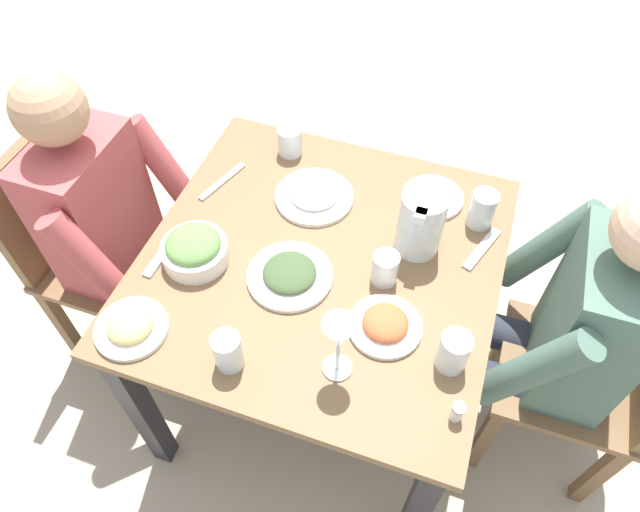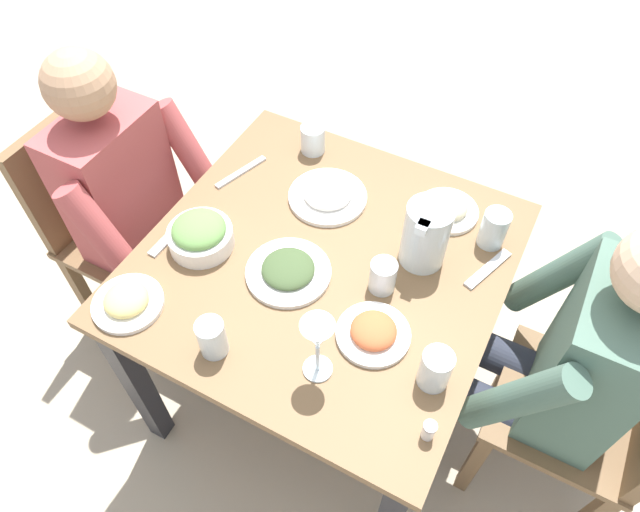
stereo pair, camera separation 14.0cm
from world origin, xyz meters
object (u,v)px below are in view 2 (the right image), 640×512
object	(u,v)px
dining_table	(323,285)
chair_far	(109,218)
salad_bowl	(200,234)
water_glass_far_right	(212,338)
water_pitcher	(426,234)
water_glass_by_pitcher	(435,369)
plate_beans	(448,209)
water_glass_near_left	(383,276)
plate_rice_curry	(373,332)
plate_fries	(127,301)
diner_near	(548,357)
plate_yoghurt	(328,194)
chair_near	(607,415)
salt_shaker	(429,430)
water_glass_near_right	(313,139)
water_glass_center	(494,229)
wine_glass	(318,339)
diner_far	(146,210)
plate_dolmas	(288,270)

from	to	relation	value
dining_table	chair_far	world-z (taller)	chair_far
salad_bowl	water_glass_far_right	size ratio (longest dim) A/B	1.68
water_pitcher	water_glass_by_pitcher	bearing A→B (deg)	-154.25
plate_beans	water_glass_near_left	world-z (taller)	water_glass_near_left
water_glass_by_pitcher	water_glass_far_right	world-z (taller)	water_glass_by_pitcher
water_glass_by_pitcher	plate_rice_curry	bearing A→B (deg)	75.73
plate_beans	plate_fries	world-z (taller)	same
diner_near	plate_fries	world-z (taller)	diner_near
plate_yoghurt	water_glass_far_right	world-z (taller)	water_glass_far_right
salad_bowl	plate_yoghurt	distance (m)	0.38
chair_near	water_glass_near_left	distance (m)	0.72
dining_table	chair_far	size ratio (longest dim) A/B	1.08
chair_near	salt_shaker	distance (m)	0.63
water_glass_by_pitcher	diner_near	bearing A→B (deg)	-42.18
water_glass_far_right	salt_shaker	xyz separation A→B (m)	(0.04, -0.52, -0.02)
dining_table	chair_near	xyz separation A→B (m)	(0.07, -0.83, -0.14)
water_glass_near_right	salt_shaker	xyz separation A→B (m)	(-0.69, -0.65, -0.02)
plate_beans	water_glass_far_right	size ratio (longest dim) A/B	1.69
chair_near	salad_bowl	world-z (taller)	chair_near
dining_table	plate_beans	size ratio (longest dim) A/B	5.31
water_pitcher	water_glass_near_right	bearing A→B (deg)	62.21
water_glass_center	chair_far	bearing A→B (deg)	102.82
water_pitcher	plate_beans	bearing A→B (deg)	-1.49
plate_yoghurt	water_glass_far_right	distance (m)	0.56
wine_glass	salt_shaker	bearing A→B (deg)	-95.68
diner_near	diner_far	xyz separation A→B (m)	(-0.08, 1.24, 0.00)
salad_bowl	water_glass_near_left	world-z (taller)	same
plate_yoghurt	diner_near	bearing A→B (deg)	-100.76
plate_yoghurt	plate_rice_curry	xyz separation A→B (m)	(-0.36, -0.31, 0.00)
plate_fries	plate_rice_curry	bearing A→B (deg)	-70.32
water_glass_near_left	plate_yoghurt	bearing A→B (deg)	51.38
water_pitcher	plate_dolmas	world-z (taller)	water_pitcher
diner_near	water_glass_near_right	bearing A→B (deg)	70.54
salt_shaker	plate_beans	bearing A→B (deg)	16.52
water_glass_center	plate_fries	bearing A→B (deg)	130.25
diner_near	wine_glass	bearing A→B (deg)	126.87
chair_far	water_glass_by_pitcher	size ratio (longest dim) A/B	8.03
chair_far	plate_rice_curry	size ratio (longest dim) A/B	4.77
water_glass_near_left	plate_beans	bearing A→B (deg)	-10.39
diner_near	plate_yoghurt	world-z (taller)	diner_near
diner_near	plate_fries	bearing A→B (deg)	113.43
plate_beans	salt_shaker	xyz separation A→B (m)	(-0.63, -0.19, 0.01)
chair_far	salt_shaker	world-z (taller)	chair_far
plate_fries	water_glass_near_right	distance (m)	0.74
salad_bowl	salt_shaker	world-z (taller)	salad_bowl
dining_table	water_pitcher	distance (m)	0.34
dining_table	diner_far	distance (m)	0.62
plate_yoghurt	plate_rice_curry	size ratio (longest dim) A/B	1.26
dining_table	water_glass_near_right	size ratio (longest dim) A/B	10.56
chair_far	salad_bowl	size ratio (longest dim) A/B	4.91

